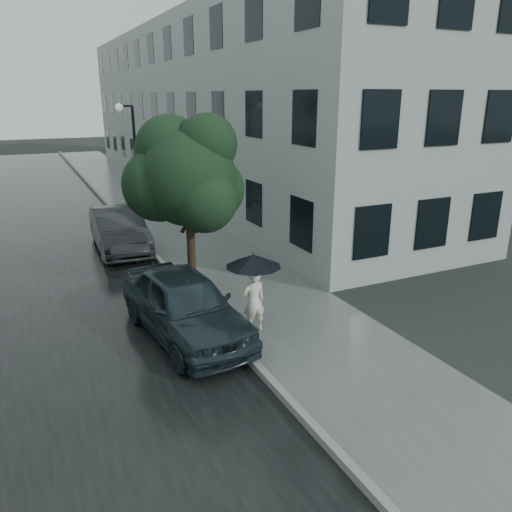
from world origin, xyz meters
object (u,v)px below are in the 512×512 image
pedestrian (254,301)px  car_far (119,230)px  car_near (185,305)px  street_tree (187,176)px  lamp_post (132,154)px

pedestrian → car_far: bearing=-79.9°
pedestrian → car_near: car_near is taller
car_near → car_far: (-0.06, 7.29, -0.01)m
pedestrian → car_near: (-1.49, 0.46, 0.00)m
street_tree → car_far: 5.60m
pedestrian → car_near: bearing=-18.3°
street_tree → car_near: size_ratio=1.10×
pedestrian → street_tree: street_tree is taller
street_tree → car_near: (-0.93, -2.37, -2.48)m
pedestrian → street_tree: bearing=-80.0°
lamp_post → car_near: size_ratio=1.11×
pedestrian → car_far: pedestrian is taller
pedestrian → car_far: 7.90m
lamp_post → street_tree: bearing=-100.6°
car_near → car_far: bearing=83.9°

